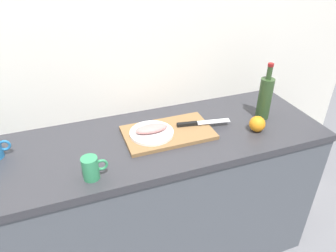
% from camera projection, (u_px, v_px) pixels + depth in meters
% --- Properties ---
extents(back_wall, '(3.20, 0.05, 2.50)m').
position_uv_depth(back_wall, '(116.00, 54.00, 1.63)').
color(back_wall, white).
rests_on(back_wall, ground_plane).
extents(kitchen_counter, '(2.00, 0.60, 0.90)m').
position_uv_depth(kitchen_counter, '(140.00, 206.00, 1.79)').
color(kitchen_counter, '#4C5159').
rests_on(kitchen_counter, ground_plane).
extents(cutting_board, '(0.46, 0.27, 0.02)m').
position_uv_depth(cutting_board, '(168.00, 133.00, 1.61)').
color(cutting_board, olive).
rests_on(cutting_board, kitchen_counter).
extents(white_plate, '(0.22, 0.22, 0.01)m').
position_uv_depth(white_plate, '(152.00, 133.00, 1.57)').
color(white_plate, white).
rests_on(white_plate, cutting_board).
extents(fish_fillet, '(0.17, 0.07, 0.04)m').
position_uv_depth(fish_fillet, '(151.00, 129.00, 1.56)').
color(fish_fillet, tan).
rests_on(fish_fillet, white_plate).
extents(chef_knife, '(0.29, 0.08, 0.02)m').
position_uv_depth(chef_knife, '(197.00, 123.00, 1.65)').
color(chef_knife, silver).
rests_on(chef_knife, cutting_board).
extents(wine_bottle, '(0.07, 0.07, 0.32)m').
position_uv_depth(wine_bottle, '(265.00, 97.00, 1.70)').
color(wine_bottle, '#2D4723').
rests_on(wine_bottle, kitchen_counter).
extents(coffee_mug_1, '(0.11, 0.07, 0.10)m').
position_uv_depth(coffee_mug_1, '(91.00, 168.00, 1.30)').
color(coffee_mug_1, '#338C59').
rests_on(coffee_mug_1, kitchen_counter).
extents(orange_0, '(0.08, 0.08, 0.08)m').
position_uv_depth(orange_0, '(257.00, 124.00, 1.62)').
color(orange_0, orange).
rests_on(orange_0, kitchen_counter).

